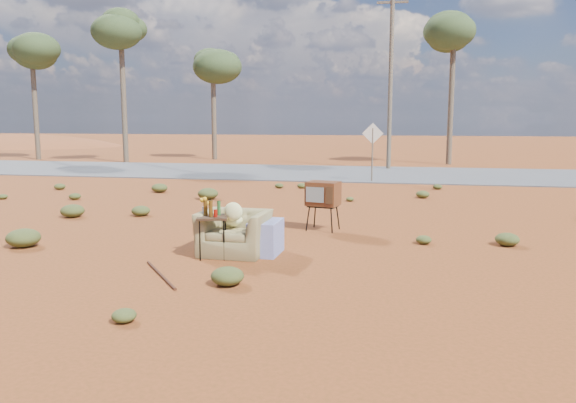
# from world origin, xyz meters

# --- Properties ---
(ground) EXTENTS (140.00, 140.00, 0.00)m
(ground) POSITION_xyz_m (0.00, 0.00, 0.00)
(ground) COLOR brown
(ground) RESTS_ON ground
(highway) EXTENTS (140.00, 7.00, 0.04)m
(highway) POSITION_xyz_m (0.00, 15.00, 0.02)
(highway) COLOR #565659
(highway) RESTS_ON ground
(dirt_mound) EXTENTS (26.00, 18.00, 2.00)m
(dirt_mound) POSITION_xyz_m (-30.00, 34.00, 0.00)
(dirt_mound) COLOR brown
(dirt_mound) RESTS_ON ground
(armchair) EXTENTS (1.39, 0.87, 1.01)m
(armchair) POSITION_xyz_m (-0.22, 0.23, 0.47)
(armchair) COLOR olive
(armchair) RESTS_ON ground
(tv_unit) EXTENTS (0.74, 0.65, 1.04)m
(tv_unit) POSITION_xyz_m (0.93, 2.58, 0.77)
(tv_unit) COLOR black
(tv_unit) RESTS_ON ground
(side_table) EXTENTS (0.60, 0.60, 1.01)m
(side_table) POSITION_xyz_m (-0.63, -0.11, 0.74)
(side_table) COLOR #322112
(side_table) RESTS_ON ground
(rusty_bar) EXTENTS (1.04, 1.33, 0.04)m
(rusty_bar) POSITION_xyz_m (-1.01, -1.36, 0.02)
(rusty_bar) COLOR #502315
(rusty_bar) RESTS_ON ground
(road_sign) EXTENTS (0.78, 0.06, 2.19)m
(road_sign) POSITION_xyz_m (1.50, 12.00, 1.50)
(road_sign) COLOR brown
(road_sign) RESTS_ON ground
(eucalyptus_far_left) EXTENTS (3.20, 3.20, 7.10)m
(eucalyptus_far_left) POSITION_xyz_m (-18.00, 20.00, 5.94)
(eucalyptus_far_left) COLOR brown
(eucalyptus_far_left) RESTS_ON ground
(eucalyptus_left) EXTENTS (3.20, 3.20, 8.10)m
(eucalyptus_left) POSITION_xyz_m (-12.00, 19.00, 6.92)
(eucalyptus_left) COLOR brown
(eucalyptus_left) RESTS_ON ground
(eucalyptus_near_left) EXTENTS (3.20, 3.20, 6.60)m
(eucalyptus_near_left) POSITION_xyz_m (-8.00, 22.00, 5.45)
(eucalyptus_near_left) COLOR brown
(eucalyptus_near_left) RESTS_ON ground
(eucalyptus_center) EXTENTS (3.20, 3.20, 7.60)m
(eucalyptus_center) POSITION_xyz_m (5.00, 21.00, 6.43)
(eucalyptus_center) COLOR brown
(eucalyptus_center) RESTS_ON ground
(utility_pole_center) EXTENTS (1.40, 0.20, 8.00)m
(utility_pole_center) POSITION_xyz_m (2.00, 17.50, 4.15)
(utility_pole_center) COLOR brown
(utility_pole_center) RESTS_ON ground
(scrub_patch) EXTENTS (17.49, 8.07, 0.33)m
(scrub_patch) POSITION_xyz_m (-0.82, 4.41, 0.14)
(scrub_patch) COLOR #454C21
(scrub_patch) RESTS_ON ground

